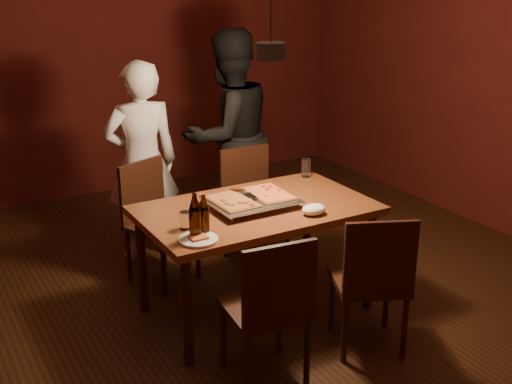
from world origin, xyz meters
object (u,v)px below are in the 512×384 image
pizza_tray (251,202)px  plate_slice (198,239)px  beer_bottle_a (195,216)px  beer_bottle_b (204,215)px  diner_dark (229,136)px  pendant_lamp (271,49)px  diner_white (142,162)px  chair_far_right (251,194)px  dining_table (256,217)px  chair_far_left (153,210)px  chair_near_left (271,299)px  chair_near_right (374,272)px

pizza_tray → plate_slice: size_ratio=2.41×
beer_bottle_a → beer_bottle_b: beer_bottle_a is taller
diner_dark → pendant_lamp: (-0.40, -1.32, 0.88)m
diner_white → chair_far_right: bearing=155.0°
dining_table → diner_white: (-0.33, 1.19, 0.11)m
dining_table → diner_dark: (0.46, 1.25, 0.21)m
pizza_tray → chair_far_left: bearing=120.0°
chair_near_left → diner_dark: (0.81, 2.02, 0.35)m
chair_far_right → diner_dark: bearing=-97.2°
chair_far_left → chair_near_right: bearing=92.2°
beer_bottle_b → diner_white: (0.16, 1.43, -0.08)m
plate_slice → chair_near_right: bearing=-27.9°
dining_table → beer_bottle_b: bearing=-153.8°
chair_far_right → diner_dark: size_ratio=0.27×
diner_white → chair_far_left: bearing=85.8°
dining_table → chair_near_left: 0.86m
pendant_lamp → plate_slice: bearing=-158.7°
diner_dark → chair_far_left: bearing=18.6°
chair_far_right → diner_white: 0.88m
chair_near_left → pizza_tray: (0.33, 0.79, 0.24)m
chair_far_left → chair_near_right: 1.76m
chair_far_right → beer_bottle_a: (-0.94, -1.01, 0.35)m
chair_near_right → diner_white: diner_white is taller
dining_table → chair_far_right: (0.39, 0.75, -0.14)m
beer_bottle_a → plate_slice: (-0.01, -0.05, -0.12)m
dining_table → pizza_tray: (-0.02, 0.03, 0.10)m
chair_near_left → diner_white: (0.02, 1.96, 0.25)m
chair_near_right → diner_dark: diner_dark is taller
chair_far_left → chair_near_right: (0.75, -1.59, 0.00)m
plate_slice → pizza_tray: bearing=32.5°
chair_near_left → diner_white: size_ratio=0.31×
chair_near_right → plate_slice: bearing=176.1°
chair_near_right → beer_bottle_b: beer_bottle_b is taller
chair_far_right → pizza_tray: bearing=61.5°
dining_table → beer_bottle_a: (-0.55, -0.26, 0.21)m
chair_far_left → diner_dark: bearing=-175.5°
chair_near_right → beer_bottle_a: 1.09m
chair_near_right → dining_table: bearing=137.1°
chair_far_right → chair_near_left: 1.68m
chair_near_left → diner_white: bearing=95.6°
dining_table → pizza_tray: size_ratio=2.73×
chair_far_right → plate_slice: chair_far_right is taller
beer_bottle_b → pendant_lamp: bearing=17.0°
beer_bottle_a → beer_bottle_b: 0.07m
chair_far_right → plate_slice: bearing=49.4°
beer_bottle_a → diner_white: (0.22, 1.46, -0.09)m
beer_bottle_b → diner_dark: bearing=57.6°
diner_white → diner_dark: (0.79, 0.06, 0.09)m
chair_near_left → beer_bottle_a: beer_bottle_a is taller
chair_far_left → pizza_tray: 0.89m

